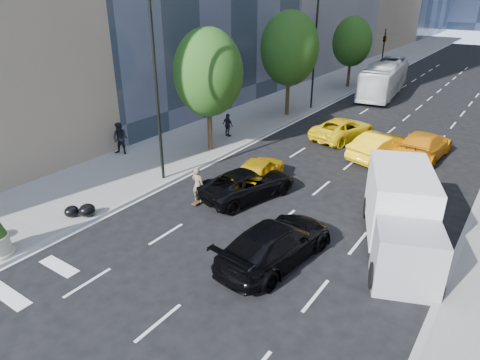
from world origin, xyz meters
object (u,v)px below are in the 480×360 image
Objects in this scene: skateboarder at (198,187)px; black_sedan_mercedes at (276,243)px; box_truck at (401,214)px; black_sedan_lincoln at (248,183)px; city_bus at (384,79)px.

skateboarder is 5.86m from black_sedan_mercedes.
box_truck is at bearing -174.92° from skateboarder.
black_sedan_lincoln is 0.93× the size of black_sedan_mercedes.
box_truck reaches higher than black_sedan_lincoln.
skateboarder is at bearing -13.34° from black_sedan_mercedes.
black_sedan_mercedes reaches higher than black_sedan_lincoln.
skateboarder is 0.26× the size of box_truck.
black_sedan_mercedes is at bearing 155.66° from skateboarder.
black_sedan_lincoln is 0.76× the size of box_truck.
skateboarder reaches higher than black_sedan_lincoln.
box_truck reaches higher than skateboarder.
city_bus is (-1.55, 25.83, 0.86)m from black_sedan_lincoln.
black_sedan_mercedes is 0.49× the size of city_bus.
black_sedan_mercedes is at bearing 151.03° from black_sedan_lincoln.
black_sedan_mercedes is at bearing -86.19° from city_bus.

